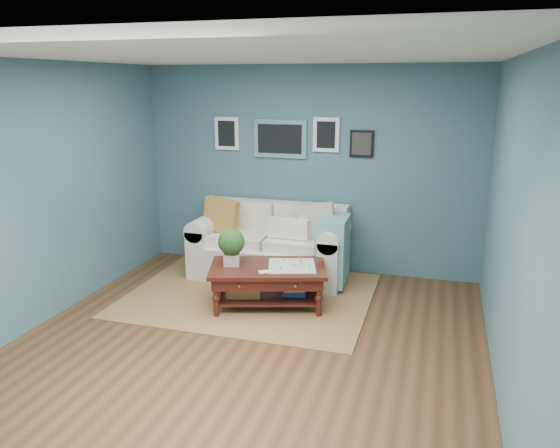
% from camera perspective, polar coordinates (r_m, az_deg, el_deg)
% --- Properties ---
extents(room_shell, '(5.00, 5.02, 2.70)m').
position_cam_1_polar(room_shell, '(4.95, -3.89, 1.51)').
color(room_shell, brown).
rests_on(room_shell, ground).
extents(area_rug, '(2.83, 2.27, 0.01)m').
position_cam_1_polar(area_rug, '(6.60, -3.15, -7.38)').
color(area_rug, brown).
rests_on(area_rug, ground).
extents(loveseat, '(2.02, 0.92, 1.04)m').
position_cam_1_polar(loveseat, '(7.08, -0.36, -2.22)').
color(loveseat, beige).
rests_on(loveseat, ground).
extents(coffee_table, '(1.45, 1.09, 0.90)m').
position_cam_1_polar(coffee_table, '(6.15, -1.91, -5.13)').
color(coffee_table, black).
rests_on(coffee_table, ground).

